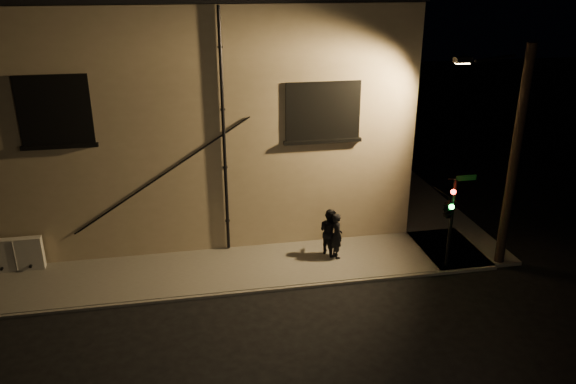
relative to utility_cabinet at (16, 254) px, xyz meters
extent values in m
plane|color=black|center=(8.85, -2.70, -0.69)|extent=(90.00, 90.00, 0.00)
cube|color=#58554F|center=(5.85, -1.20, -0.63)|extent=(20.00, 3.00, 0.12)
cube|color=#58554F|center=(15.35, 5.30, -0.63)|extent=(3.00, 16.00, 0.12)
cube|color=tan|center=(5.85, 6.30, 3.56)|extent=(16.00, 12.00, 8.50)
cube|color=black|center=(1.85, 0.28, 4.71)|extent=(2.20, 0.10, 2.20)
cube|color=black|center=(1.85, 0.29, 4.71)|extent=(1.98, 0.05, 1.98)
cube|color=black|center=(10.45, 0.28, 4.31)|extent=(2.60, 0.10, 2.00)
cube|color=#A5B28C|center=(10.45, 0.29, 4.31)|extent=(2.38, 0.05, 1.78)
cylinder|color=black|center=(7.05, 0.22, 3.62)|extent=(0.11, 0.11, 8.30)
cylinder|color=black|center=(4.85, 0.25, 2.31)|extent=(5.96, 0.04, 3.75)
cylinder|color=black|center=(4.97, 0.25, 2.37)|extent=(5.96, 0.04, 3.75)
cube|color=#B6B2AD|center=(0.00, 0.00, 0.00)|extent=(1.73, 0.29, 1.14)
imported|color=black|center=(10.68, -1.11, 0.25)|extent=(0.45, 0.63, 1.63)
imported|color=black|center=(10.51, -0.82, 0.28)|extent=(0.95, 1.02, 1.69)
cylinder|color=black|center=(14.20, -2.39, 0.97)|extent=(0.12, 0.12, 3.08)
imported|color=black|center=(13.98, -2.51, 1.62)|extent=(0.55, 1.88, 0.75)
sphere|color=#FF140C|center=(14.00, -2.69, 2.23)|extent=(0.17, 0.17, 0.17)
sphere|color=#14FF3F|center=(14.00, -2.69, 1.72)|extent=(0.17, 0.17, 0.17)
cube|color=#0C4C1E|center=(14.55, -2.39, 2.56)|extent=(0.70, 0.03, 0.18)
cylinder|color=black|center=(16.12, -2.46, 3.04)|extent=(0.31, 0.31, 7.45)
cylinder|color=black|center=(15.32, -1.91, 6.25)|extent=(1.89, 1.03, 0.10)
cube|color=black|center=(14.52, -1.36, 6.14)|extent=(0.55, 0.28, 0.18)
cube|color=#FFC672|center=(14.52, -1.36, 6.04)|extent=(0.42, 0.20, 0.04)
camera|label=1|loc=(5.76, -17.92, 8.70)|focal=35.00mm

